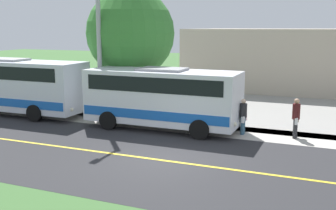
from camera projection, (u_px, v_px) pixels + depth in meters
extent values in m
plane|color=#3D6633|center=(162.00, 160.00, 15.25)|extent=(120.00, 120.00, 0.00)
cube|color=#28282B|center=(162.00, 160.00, 15.25)|extent=(8.00, 100.00, 0.01)
cube|color=#B2ADA3|center=(204.00, 129.00, 19.97)|extent=(2.40, 100.00, 0.01)
cube|color=gray|center=(286.00, 107.00, 25.38)|extent=(14.00, 36.00, 0.01)
cube|color=gold|center=(162.00, 160.00, 15.25)|extent=(0.16, 100.00, 0.00)
cube|color=white|center=(162.00, 96.00, 19.80)|extent=(2.46, 7.46, 2.50)
cube|color=blue|center=(162.00, 110.00, 19.93)|extent=(2.50, 7.31, 0.44)
cube|color=black|center=(162.00, 82.00, 19.66)|extent=(2.50, 6.72, 0.70)
cube|color=gray|center=(162.00, 69.00, 19.55)|extent=(1.48, 2.24, 0.12)
cylinder|color=black|center=(215.00, 118.00, 20.26)|extent=(0.25, 0.90, 0.90)
cylinder|color=black|center=(199.00, 130.00, 18.02)|extent=(0.25, 0.90, 0.90)
cylinder|color=black|center=(132.00, 111.00, 22.00)|extent=(0.25, 0.90, 0.90)
cylinder|color=black|center=(108.00, 120.00, 19.76)|extent=(0.25, 0.90, 0.90)
sphere|color=#F2EACC|center=(241.00, 118.00, 19.17)|extent=(0.20, 0.20, 0.20)
sphere|color=#F2EACC|center=(235.00, 124.00, 17.94)|extent=(0.20, 0.20, 0.20)
cube|color=silver|center=(3.00, 84.00, 23.50)|extent=(2.40, 10.26, 2.68)
cube|color=blue|center=(4.00, 97.00, 23.64)|extent=(2.44, 10.05, 0.44)
cube|color=black|center=(2.00, 70.00, 23.35)|extent=(2.44, 9.23, 0.70)
cube|color=gray|center=(1.00, 59.00, 23.23)|extent=(1.44, 3.08, 0.12)
cylinder|color=black|center=(63.00, 105.00, 23.62)|extent=(0.25, 0.90, 0.90)
cylinder|color=black|center=(34.00, 113.00, 21.44)|extent=(0.25, 0.90, 0.90)
sphere|color=#F2EACC|center=(86.00, 105.00, 22.34)|extent=(0.20, 0.20, 0.20)
sphere|color=#F2EACC|center=(72.00, 109.00, 21.14)|extent=(0.20, 0.20, 0.20)
cylinder|color=#262628|center=(295.00, 128.00, 18.36)|extent=(0.18, 0.18, 0.87)
cylinder|color=#262628|center=(295.00, 129.00, 18.18)|extent=(0.18, 0.18, 0.87)
cylinder|color=#4C1919|center=(296.00, 111.00, 18.12)|extent=(0.34, 0.34, 0.69)
sphere|color=tan|center=(297.00, 101.00, 18.04)|extent=(0.24, 0.24, 0.24)
cylinder|color=#4C1919|center=(297.00, 110.00, 18.28)|extent=(0.29, 0.10, 0.62)
cube|color=beige|center=(297.00, 119.00, 18.41)|extent=(0.20, 0.12, 0.28)
cylinder|color=#4C1919|center=(296.00, 111.00, 17.95)|extent=(0.29, 0.10, 0.62)
cube|color=white|center=(296.00, 121.00, 17.94)|extent=(0.20, 0.12, 0.28)
cylinder|color=#335972|center=(243.00, 125.00, 19.02)|extent=(0.18, 0.18, 0.81)
cylinder|color=#335972|center=(242.00, 126.00, 18.84)|extent=(0.18, 0.18, 0.81)
cylinder|color=#262628|center=(243.00, 110.00, 18.79)|extent=(0.34, 0.34, 0.64)
sphere|color=beige|center=(244.00, 101.00, 18.71)|extent=(0.22, 0.22, 0.22)
cylinder|color=#262628|center=(244.00, 109.00, 18.95)|extent=(0.27, 0.10, 0.58)
cube|color=beige|center=(245.00, 117.00, 19.08)|extent=(0.20, 0.12, 0.28)
cylinder|color=#262628|center=(242.00, 110.00, 18.62)|extent=(0.27, 0.10, 0.58)
cube|color=white|center=(243.00, 120.00, 18.61)|extent=(0.20, 0.12, 0.28)
cylinder|color=#9E9EA3|center=(99.00, 46.00, 21.20)|extent=(0.24, 0.24, 7.81)
cylinder|color=brown|center=(132.00, 90.00, 23.64)|extent=(0.36, 0.36, 2.67)
sphere|color=#387A33|center=(131.00, 33.00, 23.04)|extent=(4.99, 4.99, 4.99)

